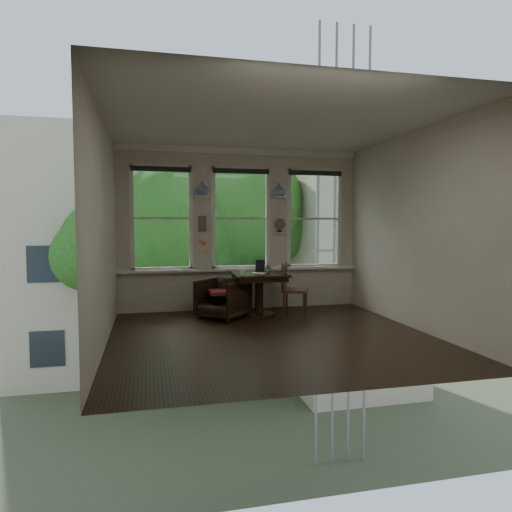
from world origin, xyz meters
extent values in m
plane|color=black|center=(0.00, 0.00, 0.00)|extent=(4.50, 4.50, 0.00)
plane|color=silver|center=(0.00, 0.00, 3.00)|extent=(4.50, 4.50, 0.00)
plane|color=beige|center=(0.00, 2.25, 1.50)|extent=(4.50, 0.00, 4.50)
plane|color=beige|center=(0.00, -2.25, 1.50)|extent=(4.50, 0.00, 4.50)
plane|color=beige|center=(-2.25, 0.00, 1.50)|extent=(0.00, 4.50, 4.50)
plane|color=beige|center=(2.25, 0.00, 1.50)|extent=(0.00, 4.50, 4.50)
cube|color=white|center=(-0.72, 2.15, 2.10)|extent=(0.26, 0.16, 0.03)
cube|color=white|center=(0.72, 2.15, 2.10)|extent=(0.26, 0.16, 0.03)
cube|color=#59544F|center=(-0.72, 2.18, 1.60)|extent=(0.14, 0.06, 0.28)
imported|color=silver|center=(-0.72, 2.15, 2.24)|extent=(0.24, 0.24, 0.25)
imported|color=silver|center=(0.72, 2.15, 2.24)|extent=(0.24, 0.24, 0.25)
imported|color=black|center=(-0.48, 1.38, 0.34)|extent=(1.03, 1.03, 0.67)
cube|color=maroon|center=(-0.48, 1.38, 0.45)|extent=(0.45, 0.45, 0.06)
imported|color=black|center=(0.53, 1.43, 0.76)|extent=(0.35, 0.31, 0.02)
imported|color=white|center=(-0.21, 1.15, 0.80)|extent=(0.14, 0.14, 0.10)
imported|color=white|center=(0.28, 1.31, 0.80)|extent=(0.16, 0.16, 0.10)
cube|color=black|center=(0.21, 1.55, 0.86)|extent=(0.18, 0.12, 0.22)
cube|color=silver|center=(0.20, 1.44, 0.75)|extent=(0.32, 0.36, 0.00)
camera|label=1|loc=(-1.67, -6.17, 1.59)|focal=32.00mm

